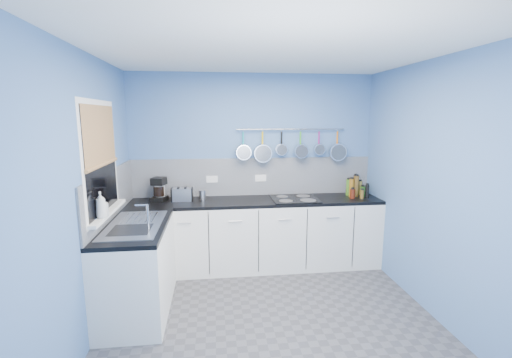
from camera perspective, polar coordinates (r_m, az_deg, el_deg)
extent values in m
cube|color=#47474C|center=(3.72, 2.31, -21.63)|extent=(3.20, 3.00, 0.02)
cube|color=white|center=(3.21, 2.64, 20.23)|extent=(3.20, 3.00, 0.02)
cube|color=#4C73AC|center=(4.71, -0.50, 1.63)|extent=(3.20, 0.02, 2.50)
cube|color=#4C73AC|center=(1.83, 10.30, -12.47)|extent=(3.20, 0.02, 2.50)
cube|color=#4C73AC|center=(3.38, -25.63, -2.78)|extent=(0.02, 3.00, 2.50)
cube|color=#4C73AC|center=(3.84, 26.94, -1.44)|extent=(0.02, 3.00, 2.50)
cube|color=#96989E|center=(4.70, -0.47, 0.39)|extent=(3.20, 0.02, 0.50)
cube|color=#96989E|center=(3.95, -22.47, -2.28)|extent=(0.02, 1.80, 0.50)
cube|color=white|center=(4.61, -0.05, -9.09)|extent=(3.20, 0.60, 0.86)
cube|color=black|center=(4.48, -0.05, -3.64)|extent=(3.20, 0.60, 0.04)
cube|color=white|center=(3.82, -18.66, -13.81)|extent=(0.60, 1.20, 0.86)
cube|color=black|center=(3.67, -19.06, -7.35)|extent=(0.60, 1.20, 0.04)
cube|color=white|center=(3.60, -23.96, 2.94)|extent=(0.01, 1.00, 1.10)
cube|color=black|center=(3.60, -23.89, 2.94)|extent=(0.01, 0.90, 1.00)
cube|color=tan|center=(3.58, -24.02, 6.52)|extent=(0.01, 0.90, 0.55)
cube|color=white|center=(3.69, -23.01, -5.01)|extent=(0.10, 0.98, 0.03)
cube|color=silver|center=(3.66, -19.08, -6.99)|extent=(0.50, 0.95, 0.01)
cube|color=white|center=(4.67, -7.18, -0.02)|extent=(0.15, 0.01, 0.09)
cube|color=white|center=(4.71, 0.76, 0.14)|extent=(0.15, 0.01, 0.09)
cylinder|color=silver|center=(4.68, 5.73, 8.05)|extent=(1.45, 0.02, 0.02)
imported|color=white|center=(3.43, -23.95, -3.87)|extent=(0.11, 0.11, 0.24)
imported|color=white|center=(3.50, -23.56, -4.11)|extent=(0.10, 0.10, 0.17)
cylinder|color=white|center=(4.56, -15.45, -1.64)|extent=(0.15, 0.15, 0.29)
cube|color=silver|center=(4.50, -11.94, -2.48)|extent=(0.26, 0.16, 0.16)
cylinder|color=silver|center=(4.52, -8.70, -2.58)|extent=(0.08, 0.08, 0.12)
cube|color=black|center=(4.52, 6.34, -3.22)|extent=(0.59, 0.52, 0.01)
cylinder|color=olive|center=(4.95, 16.50, -1.39)|extent=(0.07, 0.07, 0.19)
cylinder|color=black|center=(4.89, 15.88, -0.99)|extent=(0.06, 0.06, 0.27)
cylinder|color=#3F721E|center=(4.87, 14.79, -1.31)|extent=(0.06, 0.06, 0.22)
cylinder|color=#265919|center=(4.86, 16.96, -1.95)|extent=(0.06, 0.06, 0.13)
cylinder|color=brown|center=(4.82, 15.98, -1.13)|extent=(0.07, 0.07, 0.28)
cylinder|color=#8C5914|center=(4.78, 15.26, -1.40)|extent=(0.06, 0.06, 0.24)
cylinder|color=black|center=(4.77, 17.63, -1.94)|extent=(0.05, 0.05, 0.17)
cylinder|color=brown|center=(4.73, 16.86, -2.38)|extent=(0.05, 0.05, 0.11)
cylinder|color=#4C190C|center=(4.70, 15.43, -2.33)|extent=(0.06, 0.06, 0.12)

